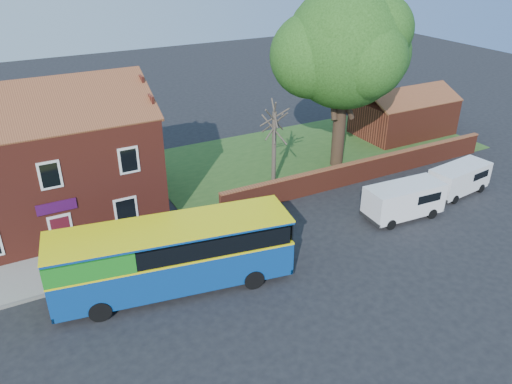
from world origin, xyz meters
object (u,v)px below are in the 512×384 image
bus (165,255)px  large_tree (344,51)px  van_near (404,199)px  van_far (459,178)px

bus → large_tree: large_tree is taller
van_near → large_tree: large_tree is taller
van_far → large_tree: (-4.25, 7.80, 7.26)m
bus → van_near: bearing=9.2°
bus → van_near: bus is taller
van_far → large_tree: 11.48m
bus → van_near: 14.93m
bus → van_far: bearing=11.2°
van_near → large_tree: size_ratio=0.39×
large_tree → van_near: bearing=-98.3°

